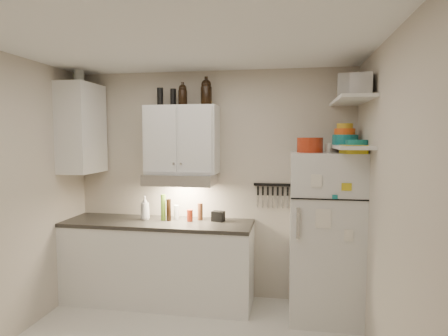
# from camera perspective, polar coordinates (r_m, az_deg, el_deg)

# --- Properties ---
(ceiling) EXTENTS (3.20, 3.00, 0.02)m
(ceiling) POSITION_cam_1_polar(r_m,az_deg,el_deg) (2.94, -8.28, 19.58)
(ceiling) COLOR white
(ceiling) RESTS_ON ground
(back_wall) EXTENTS (3.20, 0.02, 2.60)m
(back_wall) POSITION_cam_1_polar(r_m,az_deg,el_deg) (4.34, -1.88, -2.58)
(back_wall) COLOR beige
(back_wall) RESTS_ON ground
(right_wall) EXTENTS (0.02, 3.00, 2.60)m
(right_wall) POSITION_cam_1_polar(r_m,az_deg,el_deg) (2.86, 24.70, -6.87)
(right_wall) COLOR beige
(right_wall) RESTS_ON ground
(base_cabinet) EXTENTS (2.10, 0.60, 0.88)m
(base_cabinet) POSITION_cam_1_polar(r_m,az_deg,el_deg) (4.39, -9.96, -14.10)
(base_cabinet) COLOR white
(base_cabinet) RESTS_ON floor
(countertop) EXTENTS (2.10, 0.62, 0.04)m
(countertop) POSITION_cam_1_polar(r_m,az_deg,el_deg) (4.27, -10.05, -8.25)
(countertop) COLOR #2E2B27
(countertop) RESTS_ON base_cabinet
(upper_cabinet) EXTENTS (0.80, 0.33, 0.75)m
(upper_cabinet) POSITION_cam_1_polar(r_m,az_deg,el_deg) (4.21, -6.40, 4.32)
(upper_cabinet) COLOR white
(upper_cabinet) RESTS_ON back_wall
(side_cabinet) EXTENTS (0.33, 0.55, 1.00)m
(side_cabinet) POSITION_cam_1_polar(r_m,az_deg,el_deg) (4.54, -20.87, 5.65)
(side_cabinet) COLOR white
(side_cabinet) RESTS_ON left_wall
(range_hood) EXTENTS (0.76, 0.46, 0.12)m
(range_hood) POSITION_cam_1_polar(r_m,az_deg,el_deg) (4.17, -6.59, -1.67)
(range_hood) COLOR silver
(range_hood) RESTS_ON back_wall
(fridge) EXTENTS (0.70, 0.68, 1.70)m
(fridge) POSITION_cam_1_polar(r_m,az_deg,el_deg) (4.01, 15.10, -9.91)
(fridge) COLOR silver
(fridge) RESTS_ON floor
(shelf_hi) EXTENTS (0.30, 0.95, 0.03)m
(shelf_hi) POSITION_cam_1_polar(r_m,az_deg,el_deg) (3.79, 18.79, 9.73)
(shelf_hi) COLOR white
(shelf_hi) RESTS_ON right_wall
(shelf_lo) EXTENTS (0.30, 0.95, 0.03)m
(shelf_lo) POSITION_cam_1_polar(r_m,az_deg,el_deg) (3.78, 18.61, 3.07)
(shelf_lo) COLOR white
(shelf_lo) RESTS_ON right_wall
(knife_strip) EXTENTS (0.42, 0.02, 0.03)m
(knife_strip) POSITION_cam_1_polar(r_m,az_deg,el_deg) (4.23, 7.38, -2.54)
(knife_strip) COLOR black
(knife_strip) RESTS_ON back_wall
(dutch_oven) EXTENTS (0.28, 0.28, 0.15)m
(dutch_oven) POSITION_cam_1_polar(r_m,az_deg,el_deg) (3.84, 12.94, 3.44)
(dutch_oven) COLOR #9C2912
(dutch_oven) RESTS_ON fridge
(book_stack) EXTENTS (0.23, 0.27, 0.08)m
(book_stack) POSITION_cam_1_polar(r_m,az_deg,el_deg) (3.68, 19.10, 2.71)
(book_stack) COLOR gold
(book_stack) RESTS_ON fridge
(spice_jar) EXTENTS (0.07, 0.07, 0.09)m
(spice_jar) POSITION_cam_1_polar(r_m,az_deg,el_deg) (3.87, 15.61, 2.97)
(spice_jar) COLOR silver
(spice_jar) RESTS_ON fridge
(stock_pot) EXTENTS (0.37, 0.37, 0.22)m
(stock_pot) POSITION_cam_1_polar(r_m,az_deg,el_deg) (4.11, 18.88, 11.04)
(stock_pot) COLOR silver
(stock_pot) RESTS_ON shelf_hi
(tin_a) EXTENTS (0.26, 0.24, 0.23)m
(tin_a) POSITION_cam_1_polar(r_m,az_deg,el_deg) (3.80, 18.69, 11.68)
(tin_a) COLOR #AAAAAD
(tin_a) RESTS_ON shelf_hi
(tin_b) EXTENTS (0.22, 0.22, 0.18)m
(tin_b) POSITION_cam_1_polar(r_m,az_deg,el_deg) (3.51, 20.25, 11.87)
(tin_b) COLOR #AAAAAD
(tin_b) RESTS_ON shelf_hi
(bowl_teal) EXTENTS (0.26, 0.26, 0.10)m
(bowl_teal) POSITION_cam_1_polar(r_m,az_deg,el_deg) (4.03, 17.96, 4.12)
(bowl_teal) COLOR #16797B
(bowl_teal) RESTS_ON shelf_lo
(bowl_orange) EXTENTS (0.21, 0.21, 0.06)m
(bowl_orange) POSITION_cam_1_polar(r_m,az_deg,el_deg) (4.01, 17.91, 5.30)
(bowl_orange) COLOR #EA5416
(bowl_orange) RESTS_ON bowl_teal
(bowl_yellow) EXTENTS (0.16, 0.16, 0.05)m
(bowl_yellow) POSITION_cam_1_polar(r_m,az_deg,el_deg) (4.01, 17.93, 6.11)
(bowl_yellow) COLOR gold
(bowl_yellow) RESTS_ON bowl_orange
(plates) EXTENTS (0.23, 0.23, 0.05)m
(plates) POSITION_cam_1_polar(r_m,az_deg,el_deg) (3.77, 19.63, 3.67)
(plates) COLOR #16797B
(plates) RESTS_ON shelf_lo
(growler_a) EXTENTS (0.11, 0.11, 0.23)m
(growler_a) POSITION_cam_1_polar(r_m,az_deg,el_deg) (4.18, -6.31, 11.06)
(growler_a) COLOR black
(growler_a) RESTS_ON upper_cabinet
(growler_b) EXTENTS (0.13, 0.13, 0.29)m
(growler_b) POSITION_cam_1_polar(r_m,az_deg,el_deg) (4.17, -2.72, 11.48)
(growler_b) COLOR black
(growler_b) RESTS_ON upper_cabinet
(thermos_a) EXTENTS (0.08, 0.08, 0.19)m
(thermos_a) POSITION_cam_1_polar(r_m,az_deg,el_deg) (4.28, -7.75, 10.62)
(thermos_a) COLOR black
(thermos_a) RESTS_ON upper_cabinet
(thermos_b) EXTENTS (0.07, 0.07, 0.20)m
(thermos_b) POSITION_cam_1_polar(r_m,az_deg,el_deg) (4.27, -9.71, 10.65)
(thermos_b) COLOR black
(thermos_b) RESTS_ON upper_cabinet
(side_jar) EXTENTS (0.14, 0.14, 0.15)m
(side_jar) POSITION_cam_1_polar(r_m,az_deg,el_deg) (4.60, -21.23, 12.81)
(side_jar) COLOR silver
(side_jar) RESTS_ON side_cabinet
(soap_bottle) EXTENTS (0.15, 0.15, 0.30)m
(soap_bottle) POSITION_cam_1_polar(r_m,az_deg,el_deg) (4.34, -11.96, -5.76)
(soap_bottle) COLOR white
(soap_bottle) RESTS_ON countertop
(pepper_mill) EXTENTS (0.08, 0.08, 0.19)m
(pepper_mill) POSITION_cam_1_polar(r_m,az_deg,el_deg) (4.25, -3.64, -6.65)
(pepper_mill) COLOR brown
(pepper_mill) RESTS_ON countertop
(oil_bottle) EXTENTS (0.06, 0.06, 0.29)m
(oil_bottle) POSITION_cam_1_polar(r_m,az_deg,el_deg) (4.27, -9.24, -5.95)
(oil_bottle) COLOR #456619
(oil_bottle) RESTS_ON countertop
(vinegar_bottle) EXTENTS (0.07, 0.07, 0.25)m
(vinegar_bottle) POSITION_cam_1_polar(r_m,az_deg,el_deg) (4.24, -8.41, -6.33)
(vinegar_bottle) COLOR black
(vinegar_bottle) RESTS_ON countertop
(clear_bottle) EXTENTS (0.07, 0.07, 0.16)m
(clear_bottle) POSITION_cam_1_polar(r_m,az_deg,el_deg) (4.31, -7.24, -6.71)
(clear_bottle) COLOR silver
(clear_bottle) RESTS_ON countertop
(red_jar) EXTENTS (0.07, 0.07, 0.13)m
(red_jar) POSITION_cam_1_polar(r_m,az_deg,el_deg) (4.20, -5.23, -7.21)
(red_jar) COLOR #9C2912
(red_jar) RESTS_ON countertop
(caddy) EXTENTS (0.15, 0.12, 0.11)m
(caddy) POSITION_cam_1_polar(r_m,az_deg,el_deg) (4.18, -0.90, -7.36)
(caddy) COLOR black
(caddy) RESTS_ON countertop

